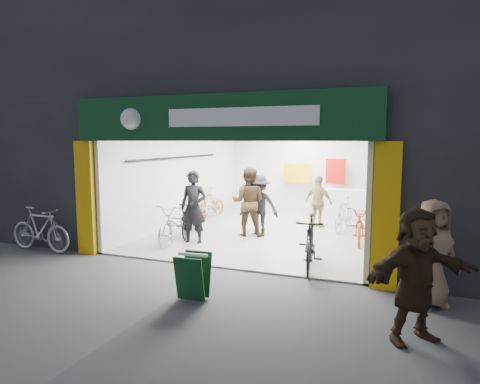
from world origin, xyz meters
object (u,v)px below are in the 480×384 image
Objects in this scene: bike_right_front at (310,243)px; pedestrian_near at (433,253)px; bike_left_front at (178,223)px; parked_bike at (40,229)px; sandwich_board at (193,275)px.

bike_right_front is 2.51m from pedestrian_near.
pedestrian_near reaches higher than bike_left_front.
parked_bike is 2.34× the size of sandwich_board.
bike_left_front is at bearing 119.20° from sandwich_board.
pedestrian_near reaches higher than parked_bike.
parked_bike is 4.98m from sandwich_board.
sandwich_board is at bearing -105.03° from parked_bike.
bike_left_front is 3.97m from sandwich_board.
parked_bike is (-6.21, -0.90, -0.02)m from bike_right_front.
bike_right_front reaches higher than bike_left_front.
parked_bike is at bearing 179.27° from bike_right_front.
bike_left_front is 1.11× the size of parked_bike.
pedestrian_near is at bearing -90.44° from parked_bike.
pedestrian_near is 2.27× the size of sandwich_board.
pedestrian_near is at bearing 13.53° from sandwich_board.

